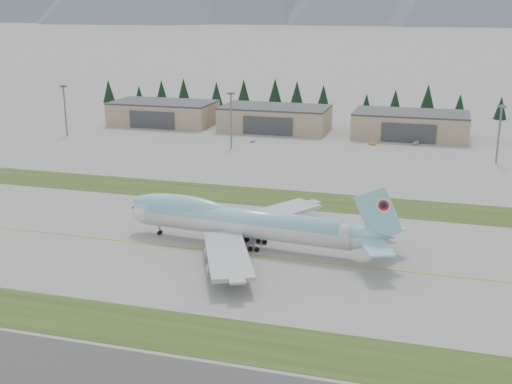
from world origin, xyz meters
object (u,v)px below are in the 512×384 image
(boeing_747_freighter, at_px, (242,222))
(service_vehicle_c, at_px, (416,145))
(hangar_left, at_px, (164,113))
(service_vehicle_b, at_px, (372,145))
(hangar_center, at_px, (275,118))
(service_vehicle_a, at_px, (253,142))
(hangar_right, at_px, (410,125))

(boeing_747_freighter, distance_m, service_vehicle_c, 133.55)
(hangar_left, distance_m, service_vehicle_c, 119.41)
(service_vehicle_b, relative_size, service_vehicle_c, 0.83)
(boeing_747_freighter, xyz_separation_m, hangar_center, (-29.27, 144.82, -0.43))
(boeing_747_freighter, bearing_deg, hangar_center, 105.81)
(hangar_center, bearing_deg, service_vehicle_c, -14.02)
(service_vehicle_a, height_order, service_vehicle_c, service_vehicle_c)
(boeing_747_freighter, xyz_separation_m, hangar_right, (30.73, 144.82, -0.43))
(boeing_747_freighter, bearing_deg, service_vehicle_b, 86.56)
(hangar_right, distance_m, service_vehicle_a, 68.90)
(boeing_747_freighter, relative_size, hangar_right, 1.39)
(service_vehicle_a, relative_size, service_vehicle_c, 0.69)
(hangar_left, xyz_separation_m, service_vehicle_b, (101.28, -21.01, -5.39))
(service_vehicle_c, bearing_deg, service_vehicle_a, -147.84)
(hangar_left, distance_m, service_vehicle_b, 103.57)
(boeing_747_freighter, distance_m, hangar_center, 147.75)
(hangar_left, bearing_deg, service_vehicle_a, -29.06)
(hangar_left, height_order, hangar_center, same)
(hangar_left, relative_size, service_vehicle_b, 12.76)
(hangar_left, bearing_deg, boeing_747_freighter, -59.80)
(hangar_center, relative_size, service_vehicle_c, 10.64)
(service_vehicle_a, xyz_separation_m, service_vehicle_b, (48.34, 8.40, 0.00))
(hangar_center, distance_m, service_vehicle_c, 65.40)
(service_vehicle_b, bearing_deg, hangar_right, 1.40)
(service_vehicle_c, bearing_deg, hangar_right, 121.95)
(service_vehicle_b, bearing_deg, service_vehicle_c, -38.34)
(boeing_747_freighter, height_order, service_vehicle_c, boeing_747_freighter)
(boeing_747_freighter, relative_size, hangar_center, 1.39)
(service_vehicle_c, bearing_deg, service_vehicle_b, -142.52)
(hangar_right, bearing_deg, hangar_center, 180.00)
(service_vehicle_b, height_order, service_vehicle_c, service_vehicle_c)
(boeing_747_freighter, height_order, hangar_right, boeing_747_freighter)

